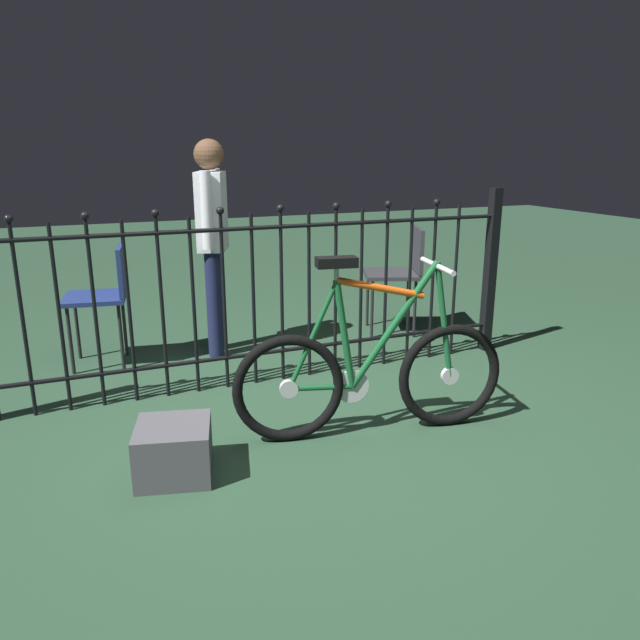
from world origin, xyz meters
The scene contains 7 objects.
ground_plane centered at (0.00, 0.00, 0.00)m, with size 20.00×20.00×0.00m, color #27442F.
iron_fence centered at (-0.06, 0.83, 0.59)m, with size 3.52×0.07×1.19m.
bicycle centered at (0.30, -0.09, 0.33)m, with size 1.43×0.41×0.95m.
chair_navy centered at (-0.88, 1.56, 0.52)m, with size 0.46×0.46×0.83m.
chair_charcoal centered at (1.36, 1.47, 0.53)m, with size 0.55×0.54×0.85m.
person_visitor centered at (-0.14, 1.52, 0.90)m, with size 0.28×0.45×1.52m.
display_crate centered at (-0.73, -0.13, 0.12)m, with size 0.33×0.33×0.25m, color #4C4C51.
Camera 1 is at (-1.06, -2.71, 1.47)m, focal length 34.11 mm.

